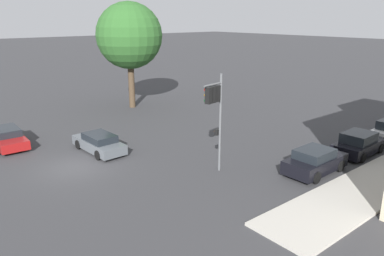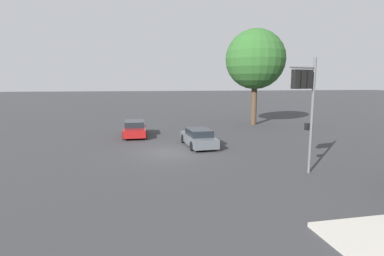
# 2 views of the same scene
# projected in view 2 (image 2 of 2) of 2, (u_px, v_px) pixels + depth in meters

# --- Properties ---
(ground_plane) EXTENTS (300.00, 300.00, 0.00)m
(ground_plane) POSITION_uv_depth(u_px,v_px,m) (169.00, 152.00, 19.64)
(ground_plane) COLOR #333335
(street_tree) EXTENTS (6.32, 6.32, 10.16)m
(street_tree) POSITION_uv_depth(u_px,v_px,m) (255.00, 59.00, 31.75)
(street_tree) COLOR #423323
(street_tree) RESTS_ON ground_plane
(traffic_signal) EXTENTS (0.80, 1.64, 5.74)m
(traffic_signal) POSITION_uv_depth(u_px,v_px,m) (304.00, 91.00, 14.41)
(traffic_signal) COLOR #515456
(traffic_signal) RESTS_ON ground_plane
(crossing_car_0) EXTENTS (4.53, 2.00, 1.26)m
(crossing_car_0) POSITION_uv_depth(u_px,v_px,m) (198.00, 138.00, 21.52)
(crossing_car_0) COLOR #4C5156
(crossing_car_0) RESTS_ON ground_plane
(crossing_car_1) EXTENTS (4.68, 1.98, 1.28)m
(crossing_car_1) POSITION_uv_depth(u_px,v_px,m) (135.00, 129.00, 25.64)
(crossing_car_1) COLOR maroon
(crossing_car_1) RESTS_ON ground_plane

